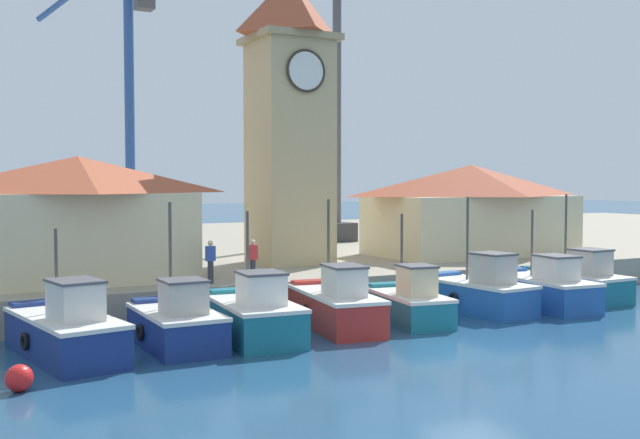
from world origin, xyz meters
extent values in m
plane|color=navy|center=(0.00, 0.00, 0.00)|extent=(300.00, 300.00, 0.00)
cube|color=#9E937F|center=(0.00, 28.53, 0.63)|extent=(120.00, 40.00, 1.26)
cube|color=navy|center=(-10.58, 5.23, 0.56)|extent=(2.83, 5.44, 1.13)
cube|color=navy|center=(-10.99, 7.54, 1.25)|extent=(1.74, 0.88, 0.24)
cube|color=silver|center=(-10.58, 5.23, 1.18)|extent=(2.90, 5.51, 0.12)
cube|color=beige|center=(-10.43, 4.34, 1.76)|extent=(1.42, 1.74, 1.04)
cube|color=#4C4C51|center=(-10.43, 4.34, 2.32)|extent=(1.52, 1.83, 0.08)
cylinder|color=#4C4742|center=(-10.70, 5.87, 2.47)|extent=(0.10, 0.10, 2.47)
torus|color=black|center=(-11.67, 5.30, 0.56)|extent=(0.21, 0.53, 0.52)
cube|color=navy|center=(-7.35, 5.07, 0.53)|extent=(2.02, 4.24, 1.05)
cube|color=navy|center=(-7.37, 6.92, 1.17)|extent=(1.68, 0.62, 0.24)
cube|color=silver|center=(-7.35, 5.07, 1.10)|extent=(2.08, 4.30, 0.12)
cube|color=#B2ADA3|center=(-7.34, 4.33, 1.63)|extent=(1.20, 1.28, 0.95)
cube|color=#4C4C51|center=(-7.34, 4.33, 2.15)|extent=(1.28, 1.36, 0.08)
cylinder|color=#4C4742|center=(-7.35, 5.60, 2.80)|extent=(0.10, 0.10, 3.28)
torus|color=black|center=(-8.41, 5.27, 0.53)|extent=(0.13, 0.52, 0.52)
cube|color=#196B7F|center=(-4.80, 5.05, 0.57)|extent=(2.42, 4.73, 1.14)
cube|color=#196B7F|center=(-4.65, 7.09, 1.26)|extent=(1.81, 0.73, 0.24)
cube|color=silver|center=(-4.80, 5.05, 1.19)|extent=(2.48, 4.79, 0.12)
cube|color=silver|center=(-4.86, 4.25, 1.73)|extent=(1.35, 1.46, 0.95)
cube|color=#4C4C51|center=(-4.86, 4.25, 2.24)|extent=(1.43, 1.55, 0.08)
cylinder|color=#4C4742|center=(-4.76, 5.62, 2.68)|extent=(0.10, 0.10, 2.87)
torus|color=black|center=(-5.91, 5.36, 0.57)|extent=(0.16, 0.53, 0.52)
cube|color=#AD2823|center=(-1.55, 5.52, 0.57)|extent=(2.52, 5.29, 1.14)
cube|color=#AD2823|center=(-1.24, 7.79, 1.26)|extent=(1.63, 0.81, 0.24)
cube|color=silver|center=(-1.55, 5.52, 1.19)|extent=(2.58, 5.35, 0.12)
cube|color=beige|center=(-1.67, 4.64, 1.73)|extent=(1.30, 1.66, 0.95)
cube|color=#4C4C51|center=(-1.67, 4.64, 2.25)|extent=(1.39, 1.75, 0.08)
cylinder|color=#4C4742|center=(-1.47, 6.15, 2.86)|extent=(0.10, 0.10, 3.21)
torus|color=black|center=(-2.51, 5.91, 0.57)|extent=(0.19, 0.53, 0.52)
cube|color=#196B7F|center=(1.29, 5.21, 0.48)|extent=(2.32, 4.33, 0.96)
cube|color=#196B7F|center=(1.54, 7.00, 1.08)|extent=(1.56, 0.81, 0.24)
cube|color=silver|center=(1.29, 5.21, 1.01)|extent=(2.38, 4.39, 0.12)
cube|color=beige|center=(1.18, 4.50, 1.57)|extent=(1.21, 1.37, 1.00)
cube|color=#4C4C51|center=(1.18, 4.50, 2.11)|extent=(1.30, 1.46, 0.08)
cylinder|color=#4C4742|center=(1.36, 5.72, 2.49)|extent=(0.10, 0.10, 2.83)
torus|color=black|center=(0.37, 5.55, 0.48)|extent=(0.19, 0.53, 0.52)
cube|color=#2356A8|center=(4.87, 5.68, 0.55)|extent=(2.36, 4.77, 1.11)
cube|color=#2356A8|center=(4.69, 7.73, 1.23)|extent=(1.71, 0.75, 0.24)
cube|color=silver|center=(4.87, 5.68, 1.16)|extent=(2.43, 4.84, 0.12)
cube|color=#B2ADA3|center=(4.95, 4.88, 1.76)|extent=(1.29, 1.48, 1.09)
cube|color=#4C4C51|center=(4.95, 4.88, 2.35)|extent=(1.38, 1.57, 0.08)
cylinder|color=#4C4742|center=(4.82, 6.26, 2.85)|extent=(0.10, 0.10, 3.26)
torus|color=black|center=(3.80, 5.81, 0.55)|extent=(0.17, 0.53, 0.52)
cube|color=#2356A8|center=(7.82, 5.29, 0.56)|extent=(2.38, 5.13, 1.12)
cube|color=#2356A8|center=(8.02, 7.52, 1.24)|extent=(1.70, 0.74, 0.24)
cube|color=silver|center=(7.82, 5.29, 1.17)|extent=(2.44, 5.20, 0.12)
cube|color=beige|center=(7.74, 4.42, 1.68)|extent=(1.29, 1.59, 0.90)
cube|color=#4C4C51|center=(7.74, 4.42, 2.17)|extent=(1.38, 1.68, 0.08)
cylinder|color=#4C4742|center=(7.87, 5.91, 2.58)|extent=(0.10, 0.10, 2.71)
torus|color=black|center=(6.79, 5.63, 0.56)|extent=(0.17, 0.53, 0.52)
cube|color=#196B7F|center=(10.58, 6.13, 0.52)|extent=(2.21, 4.58, 1.05)
cube|color=#196B7F|center=(10.53, 8.14, 1.17)|extent=(1.80, 0.65, 0.24)
cube|color=silver|center=(10.58, 6.13, 1.10)|extent=(2.27, 4.64, 0.12)
cube|color=#B2ADA3|center=(10.60, 5.34, 1.67)|extent=(1.29, 1.39, 1.03)
cube|color=#4C4C51|center=(10.60, 5.34, 2.23)|extent=(1.37, 1.47, 0.08)
cylinder|color=#4C4742|center=(10.57, 6.70, 2.85)|extent=(0.10, 0.10, 3.38)
torus|color=black|center=(9.45, 6.33, 0.52)|extent=(0.13, 0.52, 0.52)
cube|color=tan|center=(0.99, 14.54, 6.38)|extent=(3.27, 3.27, 10.23)
cube|color=tan|center=(0.99, 14.54, 11.64)|extent=(3.77, 3.77, 0.30)
pyramid|color=#B25133|center=(0.99, 14.54, 13.19)|extent=(3.77, 3.77, 2.79)
cylinder|color=white|center=(0.99, 12.85, 10.00)|extent=(1.80, 0.12, 1.80)
torus|color=#332D23|center=(0.99, 12.81, 10.00)|extent=(1.92, 0.12, 1.92)
cube|color=beige|center=(-8.86, 12.77, 2.95)|extent=(8.16, 5.31, 3.38)
pyramid|color=#B25133|center=(-8.86, 12.77, 5.35)|extent=(8.56, 5.71, 1.41)
cube|color=beige|center=(11.33, 14.06, 2.80)|extent=(10.34, 5.61, 3.08)
pyramid|color=#A3472D|center=(11.33, 14.06, 5.15)|extent=(10.74, 6.01, 1.63)
cube|color=#353539|center=(9.21, 24.83, 1.86)|extent=(2.00, 2.00, 1.20)
cylinder|color=#4C4C51|center=(9.21, 24.83, 12.04)|extent=(0.56, 0.56, 19.15)
cube|color=navy|center=(-3.58, 26.42, 1.86)|extent=(2.00, 2.00, 1.20)
cylinder|color=#284C93|center=(-3.58, 26.42, 10.07)|extent=(0.56, 0.56, 15.21)
cube|color=#4C4C4C|center=(-2.95, 25.25, 15.26)|extent=(1.00, 1.00, 1.00)
sphere|color=red|center=(-12.13, 2.10, 0.33)|extent=(0.66, 0.66, 0.66)
cylinder|color=#33333D|center=(-3.09, 9.22, 1.69)|extent=(0.22, 0.22, 0.85)
cube|color=red|center=(-3.09, 9.22, 2.39)|extent=(0.34, 0.22, 0.56)
sphere|color=beige|center=(-3.09, 9.22, 2.78)|extent=(0.20, 0.20, 0.20)
cylinder|color=#33333D|center=(-4.67, 9.50, 1.69)|extent=(0.22, 0.22, 0.85)
cube|color=#2D4CA5|center=(-4.67, 9.50, 2.39)|extent=(0.34, 0.22, 0.56)
sphere|color=beige|center=(-4.67, 9.50, 2.78)|extent=(0.20, 0.20, 0.20)
camera|label=1|loc=(-13.98, -17.07, 5.07)|focal=42.00mm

